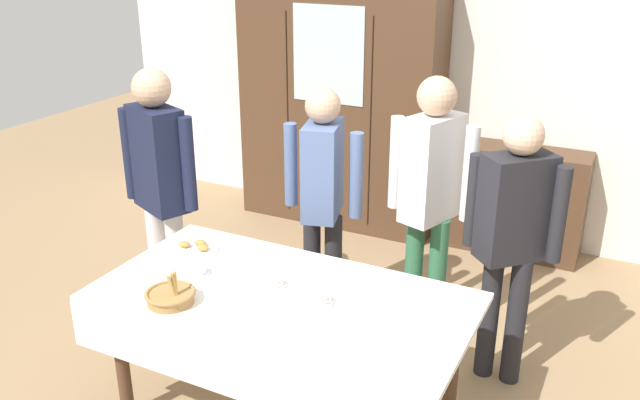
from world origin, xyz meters
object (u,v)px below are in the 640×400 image
wall_cabinet (340,102)px  book_stack (523,144)px  tea_cup_near_left (196,270)px  spoon_far_left (316,276)px  bread_basket (170,296)px  person_by_cabinet (431,187)px  person_beside_shelf (513,228)px  bookshelf_low (516,201)px  dining_table (280,316)px  tea_cup_mid_left (320,299)px  spoon_far_right (323,342)px  pastry_plate (194,249)px  person_near_right_end (323,188)px  spoon_back_edge (252,325)px  tea_cup_far_left (272,283)px  person_behind_table_left (160,177)px

wall_cabinet → book_stack: bearing=1.9°
tea_cup_near_left → spoon_far_left: tea_cup_near_left is taller
bread_basket → person_by_cabinet: (0.81, 1.39, 0.22)m
person_beside_shelf → bookshelf_low: bearing=99.2°
wall_cabinet → person_beside_shelf: 2.45m
dining_table → spoon_far_left: (0.06, 0.27, 0.11)m
tea_cup_near_left → tea_cup_mid_left: bearing=2.6°
bookshelf_low → spoon_far_left: size_ratio=8.63×
bookshelf_low → bread_basket: size_ratio=4.28×
book_stack → bread_basket: book_stack is taller
bookshelf_low → spoon_far_right: bookshelf_low is taller
dining_table → bookshelf_low: size_ratio=1.78×
dining_table → person_beside_shelf: size_ratio=1.17×
pastry_plate → bread_basket: bearing=-64.6°
person_by_cabinet → person_near_right_end: bearing=-168.0°
bookshelf_low → spoon_back_edge: size_ratio=8.63×
pastry_plate → person_by_cabinet: person_by_cabinet is taller
bookshelf_low → tea_cup_far_left: (-0.70, -2.57, 0.37)m
person_near_right_end → spoon_far_right: bearing=-63.5°
bookshelf_low → spoon_far_right: size_ratio=8.63×
tea_cup_near_left → book_stack: bearing=67.1°
wall_cabinet → person_beside_shelf: (1.79, -1.66, -0.13)m
wall_cabinet → tea_cup_mid_left: bearing=-66.7°
dining_table → tea_cup_far_left: tea_cup_far_left is taller
person_beside_shelf → dining_table: bearing=-133.8°
person_by_cabinet → person_beside_shelf: person_by_cabinet is taller
wall_cabinet → spoon_far_left: size_ratio=17.89×
spoon_back_edge → person_beside_shelf: size_ratio=0.08×
tea_cup_near_left → pastry_plate: 0.28m
spoon_back_edge → person_near_right_end: (-0.27, 1.26, 0.18)m
spoon_far_right → person_by_cabinet: (0.02, 1.37, 0.25)m
person_near_right_end → person_behind_table_left: (-0.85, -0.47, 0.08)m
bookshelf_low → spoon_far_left: bearing=-103.2°
tea_cup_near_left → person_beside_shelf: (1.39, 0.92, 0.14)m
book_stack → spoon_far_right: 2.90m
book_stack → spoon_far_right: (-0.26, -2.88, -0.12)m
person_by_cabinet → spoon_far_left: bearing=-110.1°
tea_cup_far_left → spoon_far_right: tea_cup_far_left is taller
book_stack → tea_cup_mid_left: bearing=-99.1°
tea_cup_far_left → person_by_cabinet: 1.17m
spoon_far_left → person_by_cabinet: size_ratio=0.07×
bread_basket → person_by_cabinet: bearing=59.7°
bread_basket → person_near_right_end: 1.28m
spoon_far_right → tea_cup_mid_left: bearing=118.9°
pastry_plate → person_beside_shelf: 1.73m
person_near_right_end → spoon_far_left: bearing=-66.0°
wall_cabinet → tea_cup_far_left: 2.66m
spoon_far_right → wall_cabinet: bearing=113.9°
wall_cabinet → person_behind_table_left: 2.09m
tea_cup_mid_left → person_near_right_end: (-0.46, 0.95, 0.15)m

